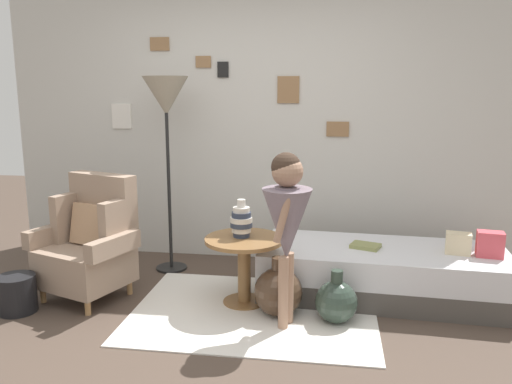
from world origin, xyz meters
name	(u,v)px	position (x,y,z in m)	size (l,w,h in m)	color
ground_plane	(210,352)	(0.00, 0.00, 0.00)	(12.00, 12.00, 0.00)	#4C3D33
gallery_wall	(256,124)	(0.00, 1.95, 1.30)	(4.80, 0.12, 2.60)	beige
rug	(254,311)	(0.18, 0.63, 0.01)	(1.80, 1.36, 0.01)	silver
armchair	(91,243)	(-1.15, 0.76, 0.44)	(0.88, 0.77, 0.97)	tan
daybed	(382,272)	(1.15, 1.08, 0.20)	(1.94, 0.91, 0.40)	#4C4742
pillow_head	(490,244)	(1.91, 0.99, 0.50)	(0.19, 0.12, 0.19)	#D64C56
pillow_mid	(458,243)	(1.70, 1.03, 0.48)	(0.18, 0.12, 0.16)	beige
side_table	(244,256)	(0.08, 0.78, 0.38)	(0.60, 0.60, 0.53)	olive
vase_striped	(241,221)	(0.06, 0.81, 0.65)	(0.17, 0.17, 0.29)	#2D384C
floor_lamp	(166,103)	(-0.72, 1.45, 1.51)	(0.40, 0.40, 1.74)	black
person_child	(287,216)	(0.44, 0.44, 0.80)	(0.34, 0.34, 1.23)	#A37A60
book_on_daybed	(365,246)	(1.01, 1.08, 0.42)	(0.22, 0.16, 0.03)	#878B50
demijohn_near	(278,291)	(0.37, 0.61, 0.18)	(0.36, 0.36, 0.44)	#473323
demijohn_far	(336,301)	(0.79, 0.55, 0.16)	(0.30, 0.30, 0.39)	#2D3D33
magazine_basket	(17,294)	(-1.56, 0.38, 0.14)	(0.28, 0.28, 0.28)	black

